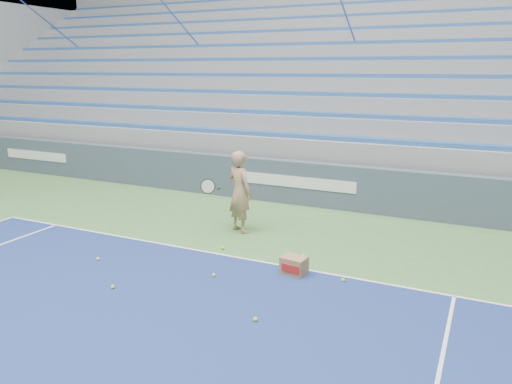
% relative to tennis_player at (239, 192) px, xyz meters
% --- Properties ---
extents(sponsor_barrier, '(30.00, 0.32, 1.10)m').
position_rel_tennis_player_xyz_m(sponsor_barrier, '(0.27, 2.61, -0.32)').
color(sponsor_barrier, '#3C4A5C').
rests_on(sponsor_barrier, ground).
extents(bleachers, '(31.00, 9.15, 7.30)m').
position_rel_tennis_player_xyz_m(bleachers, '(0.27, 8.33, 1.49)').
color(bleachers, gray).
rests_on(bleachers, ground).
extents(tennis_player, '(0.98, 0.94, 1.73)m').
position_rel_tennis_player_xyz_m(tennis_player, '(0.00, 0.00, 0.00)').
color(tennis_player, tan).
rests_on(tennis_player, ground).
extents(ball_box, '(0.44, 0.36, 0.31)m').
position_rel_tennis_player_xyz_m(ball_box, '(1.87, -1.63, -0.72)').
color(ball_box, olive).
rests_on(ball_box, ground).
extents(tennis_ball_0, '(0.07, 0.07, 0.07)m').
position_rel_tennis_player_xyz_m(tennis_ball_0, '(1.75, -0.83, -0.83)').
color(tennis_ball_0, '#BFD82C').
rests_on(tennis_ball_0, ground).
extents(tennis_ball_1, '(0.07, 0.07, 0.07)m').
position_rel_tennis_player_xyz_m(tennis_ball_1, '(2.71, -1.59, -0.83)').
color(tennis_ball_1, '#BFD82C').
rests_on(tennis_ball_1, ground).
extents(tennis_ball_2, '(0.07, 0.07, 0.07)m').
position_rel_tennis_player_xyz_m(tennis_ball_2, '(0.71, -2.32, -0.83)').
color(tennis_ball_2, '#BFD82C').
rests_on(tennis_ball_2, ground).
extents(tennis_ball_3, '(0.07, 0.07, 0.07)m').
position_rel_tennis_player_xyz_m(tennis_ball_3, '(-0.50, -3.40, -0.83)').
color(tennis_ball_3, '#BFD82C').
rests_on(tennis_ball_3, ground).
extents(tennis_ball_4, '(0.07, 0.07, 0.07)m').
position_rel_tennis_player_xyz_m(tennis_ball_4, '(0.21, -1.12, -0.83)').
color(tennis_ball_4, '#BFD82C').
rests_on(tennis_ball_4, ground).
extents(tennis_ball_5, '(0.07, 0.07, 0.07)m').
position_rel_tennis_player_xyz_m(tennis_ball_5, '(1.98, -3.38, -0.83)').
color(tennis_ball_5, '#BFD82C').
rests_on(tennis_ball_5, ground).
extents(tennis_ball_6, '(0.07, 0.07, 0.07)m').
position_rel_tennis_player_xyz_m(tennis_ball_6, '(-1.54, -2.59, -0.83)').
color(tennis_ball_6, '#BFD82C').
rests_on(tennis_ball_6, ground).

